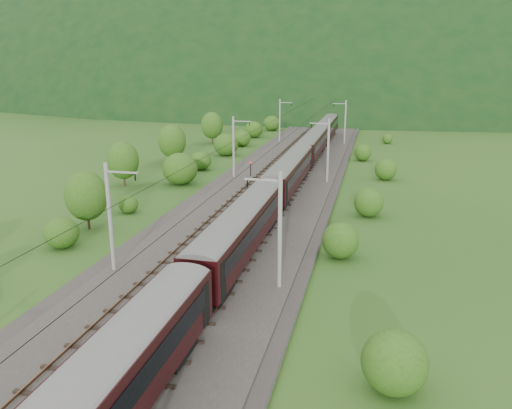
# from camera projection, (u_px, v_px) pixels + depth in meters

# --- Properties ---
(ground) EXTENTS (600.00, 600.00, 0.00)m
(ground) POSITION_uv_depth(u_px,v_px,m) (194.00, 281.00, 35.48)
(ground) COLOR #244D18
(ground) RESTS_ON ground
(railbed) EXTENTS (14.00, 220.00, 0.30)m
(railbed) POSITION_uv_depth(u_px,v_px,m) (233.00, 234.00, 44.79)
(railbed) COLOR #38332D
(railbed) RESTS_ON ground
(track_left) EXTENTS (2.40, 220.00, 0.27)m
(track_left) POSITION_uv_depth(u_px,v_px,m) (207.00, 230.00, 45.27)
(track_left) COLOR brown
(track_left) RESTS_ON railbed
(track_right) EXTENTS (2.40, 220.00, 0.27)m
(track_right) POSITION_uv_depth(u_px,v_px,m) (259.00, 234.00, 44.18)
(track_right) COLOR brown
(track_right) RESTS_ON railbed
(catenary_left) EXTENTS (2.54, 192.28, 8.00)m
(catenary_left) POSITION_uv_depth(u_px,v_px,m) (234.00, 146.00, 65.54)
(catenary_left) COLOR gray
(catenary_left) RESTS_ON railbed
(catenary_right) EXTENTS (2.54, 192.28, 8.00)m
(catenary_right) POSITION_uv_depth(u_px,v_px,m) (327.00, 149.00, 62.78)
(catenary_right) COLOR gray
(catenary_right) RESTS_ON railbed
(overhead_wires) EXTENTS (4.83, 198.00, 0.03)m
(overhead_wires) POSITION_uv_depth(u_px,v_px,m) (232.00, 158.00, 42.88)
(overhead_wires) COLOR black
(overhead_wires) RESTS_ON ground
(mountain_main) EXTENTS (504.00, 360.00, 244.00)m
(mountain_main) POSITION_uv_depth(u_px,v_px,m) (357.00, 90.00, 278.52)
(mountain_main) COLOR black
(mountain_main) RESTS_ON ground
(mountain_ridge) EXTENTS (336.00, 280.00, 132.00)m
(mountain_ridge) POSITION_uv_depth(u_px,v_px,m) (182.00, 85.00, 343.00)
(mountain_ridge) COLOR black
(mountain_ridge) RESTS_ON ground
(train) EXTENTS (2.76, 154.64, 4.78)m
(train) POSITION_uv_depth(u_px,v_px,m) (289.00, 168.00, 57.64)
(train) COLOR black
(train) RESTS_ON ground
(hazard_post_near) EXTENTS (0.17, 0.17, 1.57)m
(hazard_post_near) POSITION_uv_depth(u_px,v_px,m) (287.00, 160.00, 74.05)
(hazard_post_near) COLOR red
(hazard_post_near) RESTS_ON railbed
(hazard_post_far) EXTENTS (0.14, 0.14, 1.34)m
(hazard_post_far) POSITION_uv_depth(u_px,v_px,m) (271.00, 188.00, 57.81)
(hazard_post_far) COLOR red
(hazard_post_far) RESTS_ON railbed
(signal) EXTENTS (0.21, 0.21, 1.90)m
(signal) POSITION_uv_depth(u_px,v_px,m) (251.00, 168.00, 66.93)
(signal) COLOR black
(signal) RESTS_ON railbed
(vegetation_left) EXTENTS (13.04, 146.35, 6.34)m
(vegetation_left) POSITION_uv_depth(u_px,v_px,m) (135.00, 177.00, 56.87)
(vegetation_left) COLOR #2A4F15
(vegetation_left) RESTS_ON ground
(vegetation_right) EXTENTS (7.13, 109.15, 3.22)m
(vegetation_right) POSITION_uv_depth(u_px,v_px,m) (373.00, 268.00, 34.45)
(vegetation_right) COLOR #2A4F15
(vegetation_right) RESTS_ON ground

